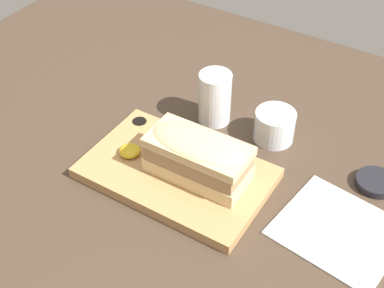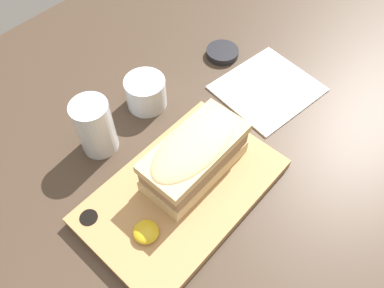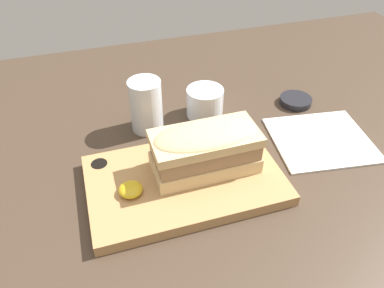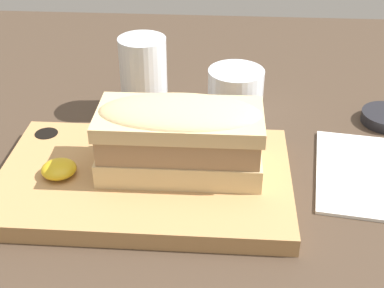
# 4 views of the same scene
# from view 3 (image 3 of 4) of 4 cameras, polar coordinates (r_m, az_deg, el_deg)

# --- Properties ---
(dining_table) EXTENTS (1.55, 1.20, 0.02)m
(dining_table) POSITION_cam_3_polar(r_m,az_deg,el_deg) (0.66, 5.42, -6.05)
(dining_table) COLOR #423326
(dining_table) RESTS_ON ground
(serving_board) EXTENTS (0.32, 0.20, 0.02)m
(serving_board) POSITION_cam_3_polar(r_m,az_deg,el_deg) (0.64, -1.23, -5.49)
(serving_board) COLOR tan
(serving_board) RESTS_ON dining_table
(sandwich) EXTENTS (0.18, 0.09, 0.08)m
(sandwich) POSITION_cam_3_polar(r_m,az_deg,el_deg) (0.62, 2.03, -0.55)
(sandwich) COLOR #DBBC84
(sandwich) RESTS_ON serving_board
(mustard_dollop) EXTENTS (0.04, 0.04, 0.02)m
(mustard_dollop) POSITION_cam_3_polar(r_m,az_deg,el_deg) (0.61, -9.32, -6.90)
(mustard_dollop) COLOR gold
(mustard_dollop) RESTS_ON serving_board
(water_glass) EXTENTS (0.06, 0.06, 0.11)m
(water_glass) POSITION_cam_3_polar(r_m,az_deg,el_deg) (0.75, -6.98, 5.38)
(water_glass) COLOR silver
(water_glass) RESTS_ON dining_table
(wine_glass) EXTENTS (0.08, 0.08, 0.06)m
(wine_glass) POSITION_cam_3_polar(r_m,az_deg,el_deg) (0.79, 1.96, 6.17)
(wine_glass) COLOR silver
(wine_glass) RESTS_ON dining_table
(napkin) EXTENTS (0.21, 0.19, 0.00)m
(napkin) POSITION_cam_3_polar(r_m,az_deg,el_deg) (0.78, 19.05, 0.63)
(napkin) COLOR white
(napkin) RESTS_ON dining_table
(condiment_dish) EXTENTS (0.07, 0.07, 0.01)m
(condiment_dish) POSITION_cam_3_polar(r_m,az_deg,el_deg) (0.87, 15.51, 6.38)
(condiment_dish) COLOR black
(condiment_dish) RESTS_ON dining_table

